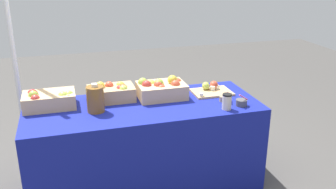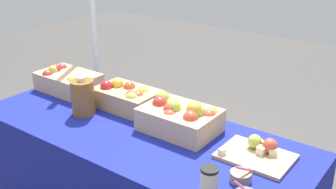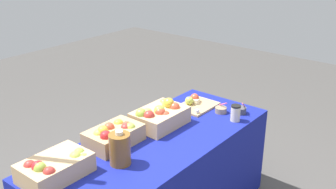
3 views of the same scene
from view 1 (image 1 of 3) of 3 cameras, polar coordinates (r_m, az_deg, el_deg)
ground_plane at (r=3.41m, az=-3.46°, el=-13.22°), size 10.00×10.00×0.00m
table at (r=3.22m, az=-3.60°, el=-7.72°), size 1.90×0.76×0.74m
apple_crate_left at (r=3.13m, az=-17.61°, el=-0.73°), size 0.40×0.26×0.16m
apple_crate_middle at (r=3.17m, az=-8.61°, el=0.34°), size 0.38×0.24×0.17m
apple_crate_right at (r=3.19m, az=-0.92°, el=0.92°), size 0.40×0.28×0.19m
cutting_board_front at (r=3.35m, az=6.57°, el=0.71°), size 0.34×0.25×0.09m
sample_bowl_near at (r=3.09m, az=11.10°, el=-1.20°), size 0.10×0.09×0.11m
sample_bowl_mid at (r=3.16m, az=8.63°, el=-0.60°), size 0.09×0.10×0.10m
cider_jug at (r=2.95m, az=-10.97°, el=-0.68°), size 0.14×0.14×0.23m
coffee_cup at (r=2.98m, az=8.94°, el=-1.07°), size 0.08×0.08×0.13m
tent_pole at (r=3.57m, az=-22.51°, el=6.49°), size 0.04×0.04×2.24m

